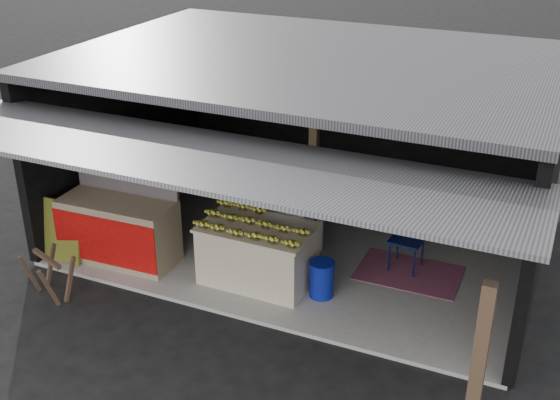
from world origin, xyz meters
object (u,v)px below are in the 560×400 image
at_px(sawhorse, 49,272).
at_px(water_barrel, 322,280).
at_px(banana_table, 258,254).
at_px(neighbor_stall, 119,227).
at_px(plastic_chair, 410,231).
at_px(white_crate, 287,221).

bearing_deg(sawhorse, water_barrel, 43.55).
bearing_deg(sawhorse, banana_table, 51.17).
distance_m(banana_table, neighbor_stall, 2.21).
height_order(sawhorse, plastic_chair, plastic_chair).
bearing_deg(neighbor_stall, water_barrel, 2.81).
xyz_separation_m(neighbor_stall, plastic_chair, (4.06, 1.57, 0.05)).
relative_size(neighbor_stall, water_barrel, 3.54).
bearing_deg(banana_table, white_crate, 88.84).
distance_m(banana_table, white_crate, 0.98).
bearing_deg(neighbor_stall, banana_table, 4.93).
height_order(banana_table, plastic_chair, plastic_chair).
xyz_separation_m(banana_table, sawhorse, (-2.51, -1.50, -0.09)).
distance_m(white_crate, sawhorse, 3.55).
height_order(neighbor_stall, plastic_chair, neighbor_stall).
xyz_separation_m(banana_table, white_crate, (0.03, 0.97, 0.07)).
bearing_deg(sawhorse, white_crate, 64.56).
xyz_separation_m(white_crate, water_barrel, (0.95, -0.97, -0.27)).
distance_m(banana_table, sawhorse, 2.92).
bearing_deg(plastic_chair, neighbor_stall, -154.31).
relative_size(white_crate, plastic_chair, 1.05).
height_order(banana_table, water_barrel, banana_table).
distance_m(banana_table, plastic_chair, 2.28).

